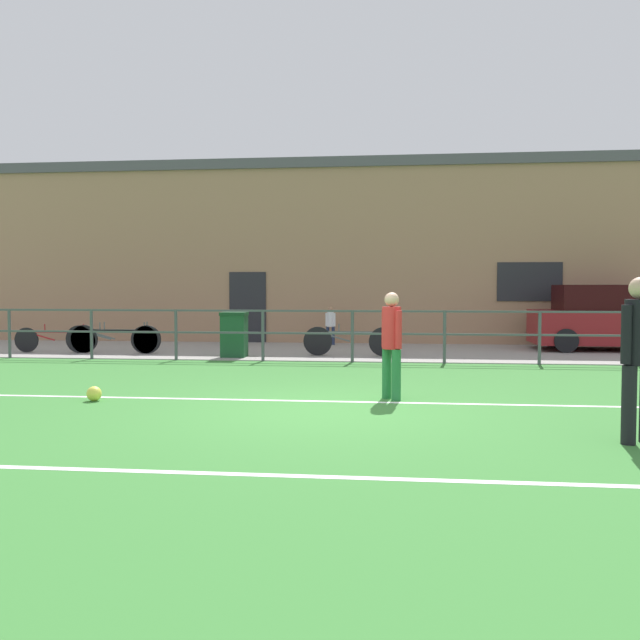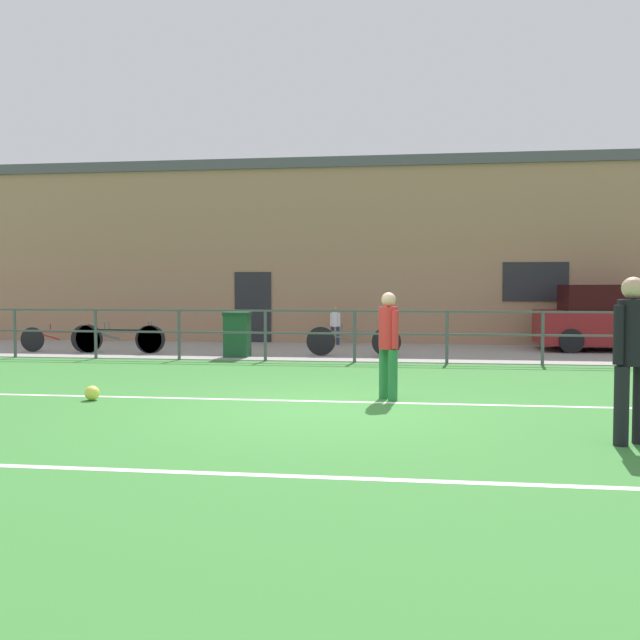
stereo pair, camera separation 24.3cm
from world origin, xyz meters
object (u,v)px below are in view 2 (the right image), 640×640
Objects in this scene: bicycle_parked_1 at (116,339)px; spectator_child at (335,323)px; trash_bin_0 at (237,334)px; soccer_ball_match at (92,393)px; bicycle_parked_2 at (353,341)px; bicycle_parked_3 at (60,339)px; bicycle_parked_0 at (120,338)px; player_striker at (388,339)px; parked_car_red at (618,320)px; player_goalkeeper at (632,350)px.

spectator_child is at bearing 31.58° from bicycle_parked_1.
bicycle_parked_1 is 3.28m from trash_bin_0.
bicycle_parked_2 reaches higher than soccer_ball_match.
bicycle_parked_2 is 2.74m from trash_bin_0.
bicycle_parked_3 is at bearing -180.00° from bicycle_parked_1.
bicycle_parked_0 is 2.20× the size of trash_bin_0.
bicycle_parked_3 is 4.73m from trash_bin_0.
spectator_child reaches higher than trash_bin_0.
bicycle_parked_2 is at bearing -0.00° from bicycle_parked_1.
player_striker is 9.26m from bicycle_parked_0.
parked_car_red is at bearing 16.87° from trash_bin_0.
soccer_ball_match is 0.20× the size of trash_bin_0.
bicycle_parked_3 is at bearing 173.60° from trash_bin_0.
player_striker is at bearing 8.43° from soccer_ball_match.
trash_bin_0 reaches higher than bicycle_parked_0.
soccer_ball_match is at bearing -115.36° from bicycle_parked_2.
parked_car_red is at bearing 10.38° from bicycle_parked_1.
spectator_child is at bearing 62.69° from trash_bin_0.
player_striker reaches higher than bicycle_parked_3.
spectator_child is 5.94m from bicycle_parked_0.
bicycle_parked_1 is (-5.13, -3.15, -0.26)m from spectator_child.
bicycle_parked_2 is at bearing 0.00° from bicycle_parked_3.
bicycle_parked_3 is at bearing -180.00° from bicycle_parked_2.
bicycle_parked_0 is (-2.57, 6.84, 0.27)m from soccer_ball_match.
bicycle_parked_3 is at bearing 121.20° from soccer_ball_match.
player_striker is 7.33× the size of soccer_ball_match.
player_goalkeeper is at bearing -42.86° from bicycle_parked_0.
player_striker reaches higher than trash_bin_0.
spectator_child is 6.02m from bicycle_parked_1.
spectator_child is 0.26× the size of parked_car_red.
spectator_child is 7.32m from bicycle_parked_3.
player_striker is 10.48m from bicycle_parked_3.
player_striker is at bearing -56.70° from trash_bin_0.
parked_car_red is at bearing -177.44° from spectator_child.
player_striker is 9.34m from bicycle_parked_1.
parked_car_red reaches higher than spectator_child.
player_goalkeeper is at bearing -38.51° from bicycle_parked_3.
player_goalkeeper is 8.18× the size of soccer_ball_match.
trash_bin_0 is (-9.32, -2.83, -0.27)m from parked_car_red.
bicycle_parked_3 is (-7.38, -0.00, -0.03)m from bicycle_parked_2.
spectator_child is 0.51× the size of bicycle_parked_3.
player_goalkeeper reaches higher than trash_bin_0.
player_goalkeeper is at bearing -42.55° from bicycle_parked_1.
bicycle_parked_0 is 0.10m from bicycle_parked_1.
player_goalkeeper is 13.02m from bicycle_parked_1.
bicycle_parked_0 is 3.17m from trash_bin_0.
soccer_ball_match is (-4.29, -0.64, -0.79)m from player_striker.
spectator_child is (2.46, 9.99, 0.53)m from soccer_ball_match.
bicycle_parked_0 reaches higher than bicycle_parked_2.
trash_bin_0 is (-3.73, 5.68, -0.35)m from player_striker.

